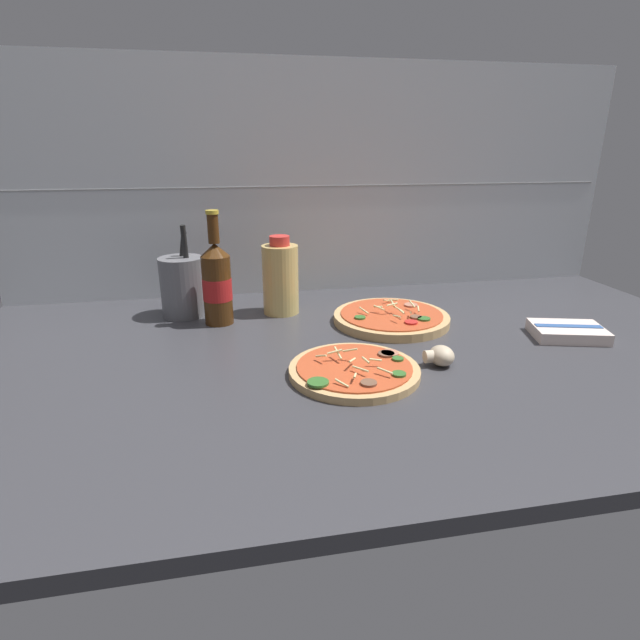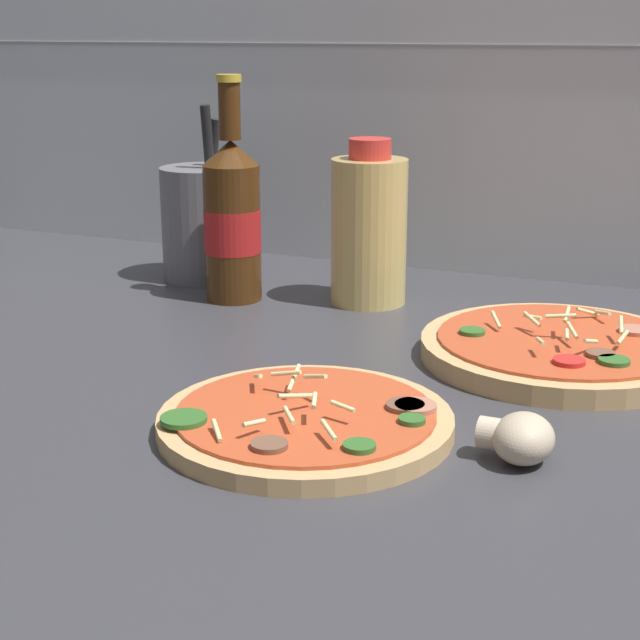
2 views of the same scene
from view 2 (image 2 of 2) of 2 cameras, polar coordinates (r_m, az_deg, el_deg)
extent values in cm
cube|color=#38383D|center=(81.94, 4.67, -5.51)|extent=(160.00, 90.00, 2.50)
cube|color=silver|center=(120.00, 12.21, 15.31)|extent=(160.00, 1.00, 60.00)
cube|color=gray|center=(119.46, 12.15, 15.31)|extent=(156.80, 0.16, 0.30)
cylinder|color=tan|center=(75.12, -0.85, -5.98)|extent=(22.66, 22.66, 1.37)
cylinder|color=#C14C28|center=(74.80, -0.85, -5.39)|extent=(19.94, 19.94, 0.30)
cylinder|color=#336628|center=(72.81, 5.37, -5.80)|extent=(2.04, 2.04, 0.40)
cylinder|color=#B7755B|center=(75.33, 5.58, -5.02)|extent=(3.24, 3.24, 0.40)
cylinder|color=brown|center=(68.45, -2.97, -7.26)|extent=(2.66, 2.66, 0.40)
cylinder|color=#336628|center=(73.36, -7.94, -5.72)|extent=(3.49, 3.49, 0.40)
cylinder|color=#336628|center=(68.21, 2.30, -7.35)|extent=(2.35, 2.35, 0.40)
cylinder|color=brown|center=(75.37, 4.99, -4.99)|extent=(2.98, 2.98, 0.40)
cylinder|color=beige|center=(68.92, 0.52, -6.43)|extent=(2.19, 2.47, 0.58)
cylinder|color=beige|center=(77.55, -1.54, -3.39)|extent=(0.88, 3.25, 1.36)
cylinder|color=beige|center=(78.69, -3.62, -3.28)|extent=(1.79, 2.19, 1.17)
cylinder|color=beige|center=(77.57, -1.99, -3.12)|extent=(2.74, 0.59, 0.97)
cylinder|color=beige|center=(71.57, -1.81, -5.56)|extent=(2.21, 2.92, 0.50)
cylinder|color=beige|center=(74.05, -1.40, -4.43)|extent=(2.04, 3.02, 1.03)
cylinder|color=beige|center=(72.06, -0.34, -4.70)|extent=(1.02, 2.03, 0.66)
cylinder|color=beige|center=(70.46, -6.03, -6.41)|extent=(1.98, 2.36, 0.81)
cylinder|color=beige|center=(72.21, 1.35, -5.04)|extent=(2.15, 0.91, 0.53)
cylinder|color=beige|center=(76.15, -0.29, -3.30)|extent=(2.54, 1.53, 1.06)
cylinder|color=beige|center=(70.11, -3.87, -5.99)|extent=(1.08, 2.04, 0.62)
cylinder|color=tan|center=(93.35, 13.77, -1.71)|extent=(25.68, 25.68, 1.87)
cylinder|color=#C14C28|center=(93.02, 13.81, -1.08)|extent=(22.60, 22.60, 0.30)
cylinder|color=brown|center=(88.55, 16.01, -1.91)|extent=(2.52, 2.52, 0.40)
cylinder|color=#336628|center=(87.07, 16.74, -2.29)|extent=(2.71, 2.71, 0.40)
cylinder|color=#336628|center=(92.45, 8.85, -0.67)|extent=(2.41, 2.41, 0.40)
cylinder|color=red|center=(85.97, 14.29, -2.34)|extent=(2.77, 2.77, 0.40)
cylinder|color=#B7755B|center=(96.32, 17.87, -0.58)|extent=(3.09, 3.09, 0.40)
cylinder|color=beige|center=(99.07, 16.11, 0.41)|extent=(1.92, 2.33, 0.85)
cylinder|color=beige|center=(92.69, 14.17, 0.32)|extent=(0.44, 2.41, 1.07)
cylinder|color=beige|center=(88.93, 15.46, -1.19)|extent=(1.11, 2.46, 0.99)
cylinder|color=beige|center=(92.89, 17.12, -0.28)|extent=(0.79, 2.57, 1.20)
cylinder|color=beige|center=(94.34, 10.20, 0.02)|extent=(1.70, 2.66, 1.10)
cylinder|color=beige|center=(91.13, 14.43, -0.52)|extent=(1.79, 3.16, 0.96)
cylinder|color=beige|center=(90.45, 17.20, -0.96)|extent=(0.88, 2.18, 0.92)
cylinder|color=beige|center=(89.04, 14.17, -0.83)|extent=(0.74, 2.09, 0.62)
cylinder|color=beige|center=(99.67, 15.31, 0.46)|extent=(2.19, 1.81, 1.12)
cylinder|color=beige|center=(93.35, 12.23, 0.04)|extent=(2.14, 2.36, 0.82)
cylinder|color=beige|center=(92.09, 13.83, 0.23)|extent=(2.77, 0.95, 0.61)
cylinder|color=beige|center=(87.32, 12.71, -1.20)|extent=(1.23, 2.10, 0.57)
cylinder|color=beige|center=(93.98, 12.27, 0.18)|extent=(1.96, 1.24, 0.54)
cylinder|color=#47280F|center=(109.88, -5.10, 5.04)|extent=(6.30, 6.30, 15.14)
cone|color=#47280F|center=(108.44, -5.23, 9.68)|extent=(6.30, 6.30, 2.75)
cylinder|color=#47280F|center=(107.99, -5.29, 12.01)|extent=(2.39, 2.39, 6.11)
cylinder|color=gold|center=(107.77, -5.34, 13.84)|extent=(2.75, 2.75, 0.80)
cylinder|color=red|center=(109.82, -5.11, 5.20)|extent=(6.36, 6.36, 4.85)
cylinder|color=#D6B766|center=(108.24, 2.86, 5.14)|extent=(8.37, 8.37, 15.99)
cylinder|color=red|center=(106.79, 2.93, 9.92)|extent=(4.60, 4.60, 2.18)
cylinder|color=beige|center=(71.37, 10.12, -6.54)|extent=(2.32, 2.32, 2.32)
ellipsoid|color=#C6B293|center=(70.99, 11.75, -6.76)|extent=(4.38, 5.15, 3.60)
cylinder|color=slate|center=(119.99, -6.81, 5.60)|extent=(10.05, 10.05, 13.59)
cylinder|color=black|center=(120.57, -6.40, 8.33)|extent=(3.39, 1.46, 13.79)
cylinder|color=black|center=(118.05, -6.40, 8.59)|extent=(1.64, 2.60, 15.60)
camera|label=1|loc=(0.51, -84.14, 11.05)|focal=28.00mm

